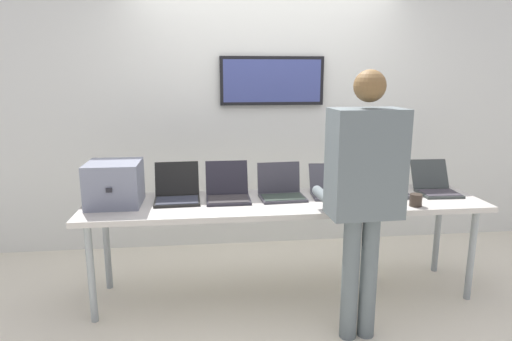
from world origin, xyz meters
TOP-DOWN VIEW (x-y plane):
  - ground at (0.00, 0.00)m, footprint 8.00×8.00m
  - back_wall at (0.00, 1.13)m, footprint 8.00×0.11m
  - workbench at (0.00, 0.00)m, footprint 2.98×0.70m
  - equipment_box at (-1.25, 0.04)m, footprint 0.38×0.39m
  - laptop_station_0 at (-0.81, 0.11)m, footprint 0.35×0.37m
  - laptop_station_1 at (-0.43, 0.10)m, footprint 0.33×0.36m
  - laptop_station_2 at (-0.02, 0.09)m, footprint 0.36×0.31m
  - laptop_station_3 at (0.42, 0.11)m, footprint 0.40×0.38m
  - laptop_station_4 at (0.82, 0.08)m, footprint 0.35×0.35m
  - laptop_station_5 at (1.24, 0.08)m, footprint 0.31×0.38m
  - person at (0.38, -0.62)m, footprint 0.45×0.60m
  - coffee_mug at (0.91, -0.25)m, footprint 0.09×0.09m

SIDE VIEW (x-z plane):
  - ground at x=0.00m, z-range -0.04..0.00m
  - workbench at x=0.00m, z-range 0.33..1.09m
  - coffee_mug at x=0.91m, z-range 0.76..0.85m
  - laptop_station_4 at x=0.82m, z-range 0.71..0.92m
  - laptop_station_3 at x=0.42m, z-range 0.70..0.93m
  - laptop_station_5 at x=1.24m, z-range 0.70..0.94m
  - laptop_station_2 at x=-0.02m, z-range 0.69..0.95m
  - laptop_station_0 at x=-0.81m, z-range 0.69..0.96m
  - laptop_station_1 at x=-0.43m, z-range 0.69..0.96m
  - equipment_box at x=-1.25m, z-range 0.76..1.08m
  - person at x=0.38m, z-range 0.18..1.91m
  - back_wall at x=0.00m, z-range 0.01..2.67m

